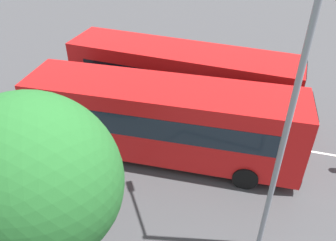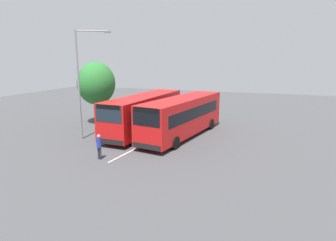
# 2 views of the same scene
# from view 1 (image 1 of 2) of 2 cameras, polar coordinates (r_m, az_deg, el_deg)

# --- Properties ---
(ground_plane) EXTENTS (71.25, 71.25, 0.00)m
(ground_plane) POSITION_cam_1_polar(r_m,az_deg,el_deg) (16.46, 3.05, -1.61)
(ground_plane) COLOR #424244
(bus_far_left) EXTENTS (11.32, 3.27, 3.34)m
(bus_far_left) POSITION_cam_1_polar(r_m,az_deg,el_deg) (13.98, -0.77, 0.25)
(bus_far_left) COLOR red
(bus_far_left) RESTS_ON ground
(bus_center_left) EXTENTS (11.44, 4.46, 3.34)m
(bus_center_left) POSITION_cam_1_polar(r_m,az_deg,el_deg) (17.05, 2.33, 7.11)
(bus_center_left) COLOR red
(bus_center_left) RESTS_ON ground
(street_lamp) EXTENTS (1.46, 2.55, 8.82)m
(street_lamp) POSITION_cam_1_polar(r_m,az_deg,el_deg) (9.03, 18.66, 1.27)
(street_lamp) COLOR gray
(street_lamp) RESTS_ON ground
(depot_tree) EXTENTS (4.13, 3.72, 6.28)m
(depot_tree) POSITION_cam_1_polar(r_m,az_deg,el_deg) (8.65, -21.09, -9.25)
(depot_tree) COLOR #4C3823
(depot_tree) RESTS_ON ground
(lane_stripe_outer_left) EXTENTS (14.69, 1.77, 0.01)m
(lane_stripe_outer_left) POSITION_cam_1_polar(r_m,az_deg,el_deg) (16.46, 3.05, -1.60)
(lane_stripe_outer_left) COLOR silver
(lane_stripe_outer_left) RESTS_ON ground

